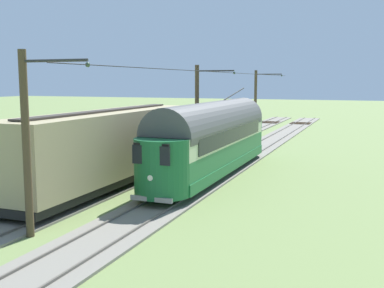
# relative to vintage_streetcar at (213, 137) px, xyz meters

# --- Properties ---
(ground_plane) EXTENTS (220.00, 220.00, 0.00)m
(ground_plane) POSITION_rel_vintage_streetcar_xyz_m (2.04, -4.45, -2.26)
(ground_plane) COLOR olive
(track_streetcar_siding) EXTENTS (2.80, 80.00, 0.18)m
(track_streetcar_siding) POSITION_rel_vintage_streetcar_xyz_m (-0.00, -4.76, -2.20)
(track_streetcar_siding) COLOR slate
(track_streetcar_siding) RESTS_ON ground
(track_adjacent_siding) EXTENTS (2.80, 80.00, 0.18)m
(track_adjacent_siding) POSITION_rel_vintage_streetcar_xyz_m (4.08, -4.76, -2.20)
(track_adjacent_siding) COLOR slate
(track_adjacent_siding) RESTS_ON ground
(vintage_streetcar) EXTENTS (2.65, 16.36, 4.83)m
(vintage_streetcar) POSITION_rel_vintage_streetcar_xyz_m (0.00, 0.00, 0.00)
(vintage_streetcar) COLOR #196033
(vintage_streetcar) RESTS_ON ground
(coach_adjacent) EXTENTS (2.96, 14.14, 3.85)m
(coach_adjacent) POSITION_rel_vintage_streetcar_xyz_m (4.08, 4.99, -0.09)
(coach_adjacent) COLOR tan
(coach_adjacent) RESTS_ON ground
(catenary_pole_foreground) EXTENTS (2.80, 0.28, 6.54)m
(catenary_pole_foreground) POSITION_rel_vintage_streetcar_xyz_m (2.50, -21.14, 1.17)
(catenary_pole_foreground) COLOR #4C3D28
(catenary_pole_foreground) RESTS_ON ground
(catenary_pole_mid_near) EXTENTS (2.80, 0.28, 6.54)m
(catenary_pole_mid_near) POSITION_rel_vintage_streetcar_xyz_m (2.50, -4.31, 1.17)
(catenary_pole_mid_near) COLOR #4C3D28
(catenary_pole_mid_near) RESTS_ON ground
(catenary_pole_mid_far) EXTENTS (2.80, 0.28, 6.54)m
(catenary_pole_mid_far) POSITION_rel_vintage_streetcar_xyz_m (2.50, 12.53, 1.17)
(catenary_pole_mid_far) COLOR #4C3D28
(catenary_pole_mid_far) RESTS_ON ground
(overhead_wire_run) EXTENTS (2.60, 37.68, 0.18)m
(overhead_wire_run) POSITION_rel_vintage_streetcar_xyz_m (0.05, -5.01, 3.74)
(overhead_wire_run) COLOR black
(overhead_wire_run) RESTS_ON ground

